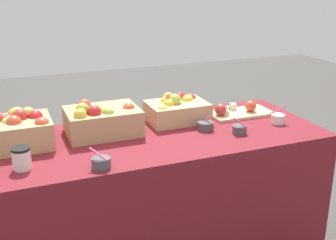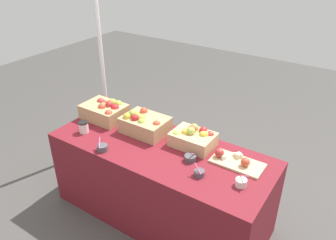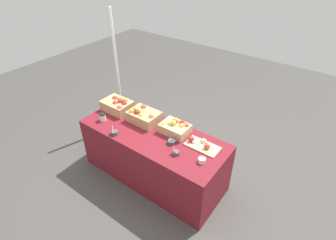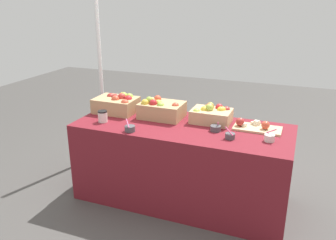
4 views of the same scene
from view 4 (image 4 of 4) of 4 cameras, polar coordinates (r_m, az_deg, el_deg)
ground_plane at (r=3.42m, az=2.19°, el=-12.55°), size 10.00×10.00×0.00m
table at (r=3.24m, az=2.28°, el=-7.01°), size 1.90×0.76×0.74m
apple_crate_left at (r=3.46m, az=-8.29°, el=2.68°), size 0.40×0.29×0.19m
apple_crate_middle at (r=3.27m, az=-1.13°, el=1.81°), size 0.40×0.29×0.20m
apple_crate_right at (r=3.18m, az=7.12°, el=0.96°), size 0.35×0.25×0.17m
cutting_board_front at (r=3.08m, az=14.05°, el=-1.06°), size 0.40×0.21×0.09m
sample_bowl_near at (r=2.98m, az=7.76°, el=-1.33°), size 0.09×0.09×0.09m
sample_bowl_mid at (r=2.96m, az=-6.23°, el=-1.38°), size 0.09×0.10×0.10m
sample_bowl_far at (r=2.84m, az=10.05°, el=-2.56°), size 0.09×0.08×0.10m
sample_bowl_extra at (r=2.86m, az=16.18°, el=-2.78°), size 0.09×0.08×0.11m
coffee_cup at (r=3.21m, az=-10.58°, el=0.60°), size 0.09×0.09×0.10m
tent_pole at (r=4.07m, az=-10.90°, el=7.35°), size 0.04×0.04×1.96m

